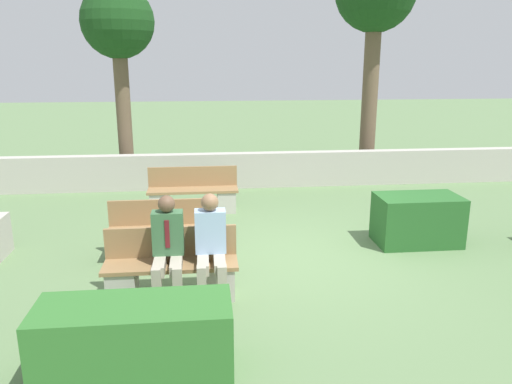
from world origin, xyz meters
name	(u,v)px	position (x,y,z in m)	size (l,w,h in m)	color
ground_plane	(294,255)	(0.00, 0.00, 0.00)	(60.00, 60.00, 0.00)	#607F51
perimeter_wall	(262,170)	(0.00, 4.36, 0.41)	(13.97, 0.30, 0.82)	#B7B2A8
bench_front	(171,273)	(-1.80, -1.21, 0.33)	(1.68, 0.48, 0.87)	#937047
bench_left_side	(163,238)	(-1.99, 0.10, 0.33)	(1.65, 0.49, 0.87)	#937047
bench_right_side	(193,195)	(-1.58, 2.48, 0.34)	(1.77, 0.49, 0.87)	#937047
person_seated_man	(168,246)	(-1.81, -1.35, 0.75)	(0.38, 0.64, 1.35)	#B2A893
person_seated_woman	(211,244)	(-1.29, -1.35, 0.76)	(0.38, 0.64, 1.36)	#B2A893
hedge_block_near_left	(135,339)	(-2.05, -2.78, 0.36)	(1.85, 0.72, 0.72)	#33702D
hedge_block_near_right	(417,220)	(2.10, 0.32, 0.40)	(1.34, 0.77, 0.81)	#286028
tree_leftmost	(118,29)	(-3.22, 5.10, 3.61)	(1.67, 1.67, 4.61)	brown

